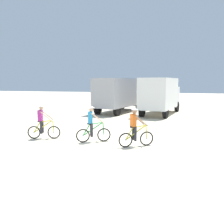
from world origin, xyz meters
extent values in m
plane|color=beige|center=(0.00, 0.00, 0.00)|extent=(120.00, 120.00, 0.00)
cube|color=#9E9EA3|center=(-1.95, 12.15, 2.00)|extent=(3.49, 5.60, 2.70)
cube|color=#2D2D33|center=(-1.20, 15.47, 1.50)|extent=(2.48, 1.95, 2.00)
cube|color=black|center=(-1.05, 16.15, 1.85)|extent=(1.99, 0.52, 0.80)
cylinder|color=black|center=(-2.22, 15.59, 0.50)|extent=(0.53, 1.05, 1.00)
cylinder|color=black|center=(-0.23, 15.14, 0.50)|extent=(0.53, 1.05, 1.00)
cylinder|color=black|center=(-3.32, 10.73, 0.50)|extent=(0.53, 1.05, 1.00)
cylinder|color=black|center=(-1.33, 10.28, 0.50)|extent=(0.53, 1.05, 1.00)
cube|color=white|center=(2.17, 11.84, 2.00)|extent=(3.24, 5.53, 2.70)
cube|color=silver|center=(2.74, 15.19, 1.50)|extent=(2.42, 1.85, 2.00)
cube|color=black|center=(2.86, 15.88, 1.85)|extent=(2.01, 0.42, 0.80)
cylinder|color=black|center=(1.72, 15.26, 0.50)|extent=(0.48, 1.04, 1.00)
cylinder|color=black|center=(3.73, 14.92, 0.50)|extent=(0.48, 1.04, 1.00)
cylinder|color=black|center=(0.88, 10.34, 0.50)|extent=(0.48, 1.04, 1.00)
cylinder|color=black|center=(2.89, 10.00, 0.50)|extent=(0.48, 1.04, 1.00)
torus|color=black|center=(-2.33, 1.05, 0.34)|extent=(0.67, 0.26, 0.68)
cylinder|color=silver|center=(-2.33, 1.05, 0.34)|extent=(0.10, 0.10, 0.08)
torus|color=black|center=(-3.33, 0.74, 0.34)|extent=(0.67, 0.26, 0.68)
cylinder|color=silver|center=(-3.33, 0.74, 0.34)|extent=(0.10, 0.10, 0.08)
cylinder|color=gold|center=(-2.85, 0.89, 0.66)|extent=(1.00, 0.35, 0.68)
cylinder|color=gold|center=(-2.69, 0.94, 0.94)|extent=(0.65, 0.24, 0.13)
cylinder|color=gold|center=(-3.16, 0.79, 0.62)|extent=(0.38, 0.16, 0.59)
cylinder|color=gold|center=(-2.35, 1.04, 0.66)|extent=(0.11, 0.08, 0.64)
cylinder|color=silver|center=(-2.37, 1.03, 0.98)|extent=(0.19, 0.51, 0.04)
cube|color=black|center=(-3.00, 0.84, 0.93)|extent=(0.26, 0.19, 0.06)
cube|color=#AD2D8C|center=(-2.98, 0.85, 1.24)|extent=(0.29, 0.36, 0.56)
sphere|color=tan|center=(-2.92, 0.86, 1.64)|extent=(0.22, 0.22, 0.22)
cone|color=silver|center=(-2.92, 0.86, 1.77)|extent=(0.32, 0.32, 0.10)
cylinder|color=#26262B|center=(-2.96, 0.99, 0.63)|extent=(0.12, 0.12, 0.66)
cylinder|color=#26262B|center=(-2.88, 0.74, 0.63)|extent=(0.12, 0.12, 0.66)
cylinder|color=tan|center=(-2.71, 1.12, 1.23)|extent=(0.60, 0.27, 0.53)
cylinder|color=tan|center=(-2.60, 0.77, 1.23)|extent=(0.62, 0.19, 0.53)
torus|color=black|center=(0.40, 1.21, 0.34)|extent=(0.63, 0.37, 0.68)
cylinder|color=silver|center=(0.40, 1.21, 0.34)|extent=(0.11, 0.11, 0.08)
torus|color=black|center=(-0.53, 0.73, 0.34)|extent=(0.63, 0.37, 0.68)
cylinder|color=silver|center=(-0.53, 0.73, 0.34)|extent=(0.11, 0.11, 0.08)
cylinder|color=green|center=(-0.09, 0.96, 0.66)|extent=(0.94, 0.52, 0.68)
cylinder|color=green|center=(0.06, 1.04, 0.94)|extent=(0.61, 0.35, 0.13)
cylinder|color=green|center=(-0.38, 0.81, 0.62)|extent=(0.37, 0.22, 0.59)
cylinder|color=green|center=(0.38, 1.20, 0.66)|extent=(0.11, 0.09, 0.64)
cylinder|color=silver|center=(0.35, 1.19, 0.98)|extent=(0.27, 0.48, 0.04)
cube|color=black|center=(-0.23, 0.89, 0.93)|extent=(0.27, 0.22, 0.06)
cube|color=teal|center=(-0.21, 0.90, 1.24)|extent=(0.32, 0.38, 0.56)
sphere|color=tan|center=(-0.16, 0.93, 1.64)|extent=(0.22, 0.22, 0.22)
cone|color=silver|center=(-0.16, 0.93, 1.77)|extent=(0.32, 0.32, 0.10)
cylinder|color=#26262B|center=(-0.22, 1.04, 0.63)|extent=(0.12, 0.12, 0.66)
cylinder|color=#26262B|center=(-0.10, 0.81, 0.63)|extent=(0.12, 0.12, 0.66)
cylinder|color=tan|center=(0.01, 1.21, 1.23)|extent=(0.56, 0.37, 0.53)
cylinder|color=tan|center=(0.17, 0.89, 1.23)|extent=(0.60, 0.30, 0.53)
torus|color=black|center=(2.57, 1.02, 0.34)|extent=(0.60, 0.42, 0.68)
cylinder|color=silver|center=(2.57, 1.02, 0.34)|extent=(0.11, 0.11, 0.08)
torus|color=black|center=(1.69, 0.45, 0.34)|extent=(0.60, 0.42, 0.68)
cylinder|color=silver|center=(1.69, 0.45, 0.34)|extent=(0.11, 0.11, 0.08)
cylinder|color=gold|center=(2.11, 0.72, 0.66)|extent=(0.89, 0.60, 0.68)
cylinder|color=gold|center=(2.25, 0.81, 0.94)|extent=(0.58, 0.40, 0.13)
cylinder|color=gold|center=(1.83, 0.54, 0.62)|extent=(0.35, 0.25, 0.59)
cylinder|color=gold|center=(2.55, 1.00, 0.66)|extent=(0.11, 0.10, 0.64)
cylinder|color=silver|center=(2.53, 0.99, 0.98)|extent=(0.31, 0.46, 0.04)
cube|color=black|center=(1.98, 0.63, 0.93)|extent=(0.27, 0.23, 0.06)
cube|color=orange|center=(2.00, 0.65, 1.24)|extent=(0.34, 0.38, 0.56)
sphere|color=#A87A5B|center=(2.05, 0.68, 1.64)|extent=(0.22, 0.22, 0.22)
cone|color=silver|center=(2.05, 0.68, 1.77)|extent=(0.32, 0.32, 0.10)
cylinder|color=#26262B|center=(1.98, 0.79, 0.63)|extent=(0.12, 0.12, 0.66)
cylinder|color=#26262B|center=(2.12, 0.57, 0.63)|extent=(0.12, 0.12, 0.66)
cylinder|color=#A87A5B|center=(2.18, 0.98, 1.23)|extent=(0.53, 0.42, 0.53)
cylinder|color=#A87A5B|center=(2.38, 0.68, 1.23)|extent=(0.57, 0.35, 0.53)
camera|label=1|loc=(4.02, -9.79, 2.94)|focal=37.71mm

